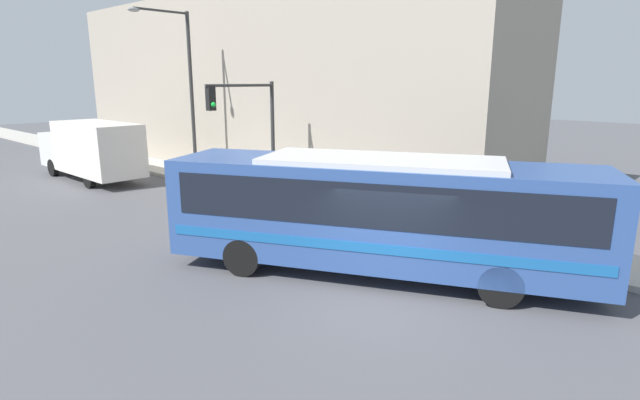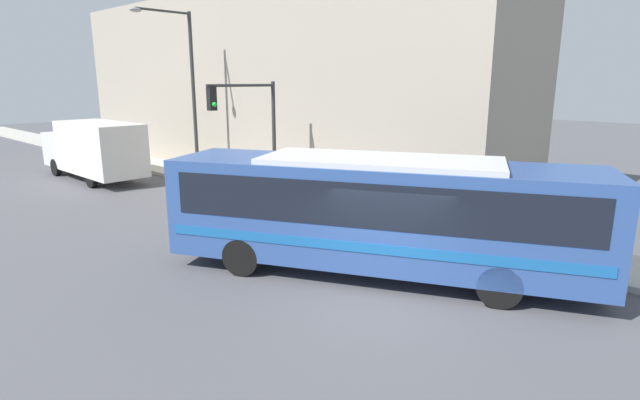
{
  "view_description": "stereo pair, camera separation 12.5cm",
  "coord_description": "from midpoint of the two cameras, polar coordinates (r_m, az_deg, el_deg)",
  "views": [
    {
      "loc": [
        -8.67,
        -6.17,
        4.92
      ],
      "look_at": [
        2.34,
        4.06,
        1.32
      ],
      "focal_mm": 28.0,
      "sensor_mm": 36.0,
      "label": 1
    },
    {
      "loc": [
        -8.59,
        -6.26,
        4.92
      ],
      "look_at": [
        2.34,
        4.06,
        1.32
      ],
      "focal_mm": 28.0,
      "sensor_mm": 36.0,
      "label": 2
    }
  ],
  "objects": [
    {
      "name": "delivery_truck",
      "position": [
        27.69,
        -24.82,
        5.36
      ],
      "size": [
        2.3,
        7.64,
        2.94
      ],
      "color": "silver",
      "rests_on": "ground_plane"
    },
    {
      "name": "city_bus",
      "position": [
        12.74,
        6.56,
        -0.92
      ],
      "size": [
        6.97,
        10.8,
        3.06
      ],
      "rotation": [
        0.0,
        0.0,
        0.45
      ],
      "color": "#2D4C8C",
      "rests_on": "ground_plane"
    },
    {
      "name": "street_lamp",
      "position": [
        25.57,
        -15.43,
        12.94
      ],
      "size": [
        3.05,
        0.28,
        7.95
      ],
      "color": "#2D2D2D",
      "rests_on": "sidewalk"
    },
    {
      "name": "building_facade",
      "position": [
        28.79,
        -6.85,
        13.04
      ],
      "size": [
        6.0,
        29.39,
        9.5
      ],
      "color": "#9E9384",
      "rests_on": "ground_plane"
    },
    {
      "name": "ground_plane",
      "position": [
        11.72,
        6.59,
        -11.46
      ],
      "size": [
        120.0,
        120.0,
        0.0
      ],
      "primitive_type": "plane",
      "color": "#515156"
    },
    {
      "name": "fire_hydrant",
      "position": [
        16.69,
        10.94,
        -1.92
      ],
      "size": [
        0.23,
        0.31,
        0.78
      ],
      "color": "red",
      "rests_on": "sidewalk"
    },
    {
      "name": "traffic_light_pole",
      "position": [
        20.21,
        -8.19,
        9.16
      ],
      "size": [
        3.28,
        0.35,
        4.73
      ],
      "color": "#2D2D2D",
      "rests_on": "sidewalk"
    },
    {
      "name": "sidewalk",
      "position": [
        30.3,
        -18.13,
        3.62
      ],
      "size": [
        2.55,
        70.0,
        0.17
      ],
      "color": "#B7B2A8",
      "rests_on": "ground_plane"
    },
    {
      "name": "parking_meter",
      "position": [
        21.37,
        -6.24,
        3.01
      ],
      "size": [
        0.14,
        0.14,
        1.33
      ],
      "color": "#2D2D2D",
      "rests_on": "sidewalk"
    }
  ]
}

